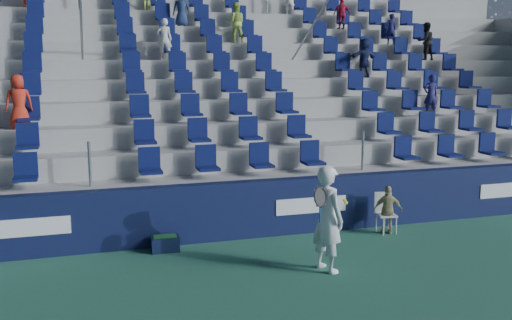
{
  "coord_description": "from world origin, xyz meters",
  "views": [
    {
      "loc": [
        -3.12,
        -7.97,
        3.63
      ],
      "look_at": [
        0.2,
        2.8,
        1.7
      ],
      "focal_mm": 40.0,
      "sensor_mm": 36.0,
      "label": 1
    }
  ],
  "objects": [
    {
      "name": "grandstand",
      "position": [
        -0.0,
        8.24,
        2.14
      ],
      "size": [
        24.0,
        8.17,
        6.63
      ],
      "color": "#A2A29D",
      "rests_on": "ground"
    },
    {
      "name": "sponsor_wall",
      "position": [
        0.0,
        3.15,
        0.6
      ],
      "size": [
        24.0,
        0.32,
        1.2
      ],
      "color": "#10173E",
      "rests_on": "ground"
    },
    {
      "name": "ground",
      "position": [
        0.0,
        0.0,
        0.0
      ],
      "size": [
        70.0,
        70.0,
        0.0
      ],
      "primitive_type": "plane",
      "color": "#2A634B",
      "rests_on": "ground"
    },
    {
      "name": "line_judge",
      "position": [
        3.06,
        2.5,
        0.52
      ],
      "size": [
        0.66,
        0.45,
        1.04
      ],
      "primitive_type": "imported",
      "rotation": [
        0.0,
        0.0,
        2.79
      ],
      "color": "tan",
      "rests_on": "ground"
    },
    {
      "name": "tennis_player",
      "position": [
        0.9,
        0.86,
        0.95
      ],
      "size": [
        0.73,
        0.8,
        1.89
      ],
      "color": "white",
      "rests_on": "ground"
    },
    {
      "name": "ball_bin",
      "position": [
        -1.67,
        2.75,
        0.16
      ],
      "size": [
        0.55,
        0.37,
        0.3
      ],
      "color": "#0E1733",
      "rests_on": "ground"
    },
    {
      "name": "line_judge_chair",
      "position": [
        3.06,
        2.64,
        0.49
      ],
      "size": [
        0.44,
        0.45,
        0.87
      ],
      "color": "white",
      "rests_on": "ground"
    }
  ]
}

